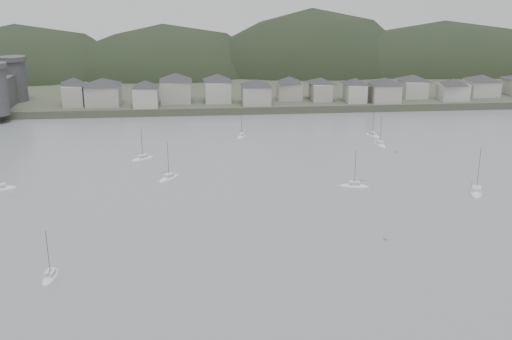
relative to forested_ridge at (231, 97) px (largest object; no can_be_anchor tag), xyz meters
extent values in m
cube|color=#383D2D|center=(-4.83, 25.60, 12.78)|extent=(900.00, 250.00, 3.00)
ellipsoid|color=black|center=(-115.70, 2.54, 1.14)|extent=(138.98, 92.48, 81.13)
ellipsoid|color=black|center=(-37.13, 3.46, 1.32)|extent=(132.08, 90.41, 79.74)
ellipsoid|color=black|center=(45.82, 3.53, -1.39)|extent=(133.88, 88.37, 101.41)
ellipsoid|color=black|center=(121.12, -1.49, 0.97)|extent=(165.81, 81.78, 82.55)
cylinder|color=#38373A|center=(-96.83, -75.40, 22.78)|extent=(10.00, 10.00, 17.00)
cube|color=#38373A|center=(-96.83, -89.40, 20.28)|extent=(3.50, 30.00, 12.00)
cube|color=#9F9D92|center=(-69.83, -87.44, 18.58)|extent=(8.34, 12.91, 8.59)
pyramid|color=#2A2A2F|center=(-69.83, -87.44, 24.37)|extent=(15.78, 15.78, 3.01)
cube|color=#9F9D92|center=(-58.15, -88.08, 18.46)|extent=(13.68, 13.35, 8.36)
pyramid|color=#2A2A2F|center=(-58.15, -88.08, 24.11)|extent=(20.07, 20.07, 2.93)
cube|color=#A4A29A|center=(-40.41, -93.38, 18.32)|extent=(9.78, 10.20, 8.08)
pyramid|color=#2A2A2F|center=(-40.41, -93.38, 23.78)|extent=(14.83, 14.83, 2.83)
cube|color=#9F9D92|center=(-28.35, -83.75, 18.83)|extent=(12.59, 13.33, 9.09)
pyramid|color=#2A2A2F|center=(-28.35, -83.75, 24.97)|extent=(19.24, 19.24, 3.18)
cube|color=#A4A29A|center=(-10.58, -85.30, 18.72)|extent=(10.74, 12.17, 8.87)
pyramid|color=#2A2A2F|center=(-10.58, -85.30, 24.70)|extent=(17.01, 17.01, 3.10)
cube|color=#9F9D92|center=(5.09, -91.87, 18.13)|extent=(11.63, 12.09, 7.69)
pyramid|color=#2A2A2F|center=(5.09, -91.87, 23.32)|extent=(17.61, 17.61, 2.69)
cube|color=#9F9D92|center=(20.42, -83.21, 18.00)|extent=(10.37, 9.35, 7.44)
pyramid|color=#2A2A2F|center=(20.42, -83.21, 23.03)|extent=(14.65, 14.65, 2.60)
cube|color=#9F9D92|center=(33.79, -85.61, 17.90)|extent=(8.24, 12.20, 7.22)
pyramid|color=#2A2A2F|center=(33.79, -85.61, 22.77)|extent=(15.17, 15.17, 2.53)
cube|color=#A4A29A|center=(47.66, -90.85, 18.02)|extent=(8.06, 10.91, 7.46)
pyramid|color=#2A2A2F|center=(47.66, -90.85, 23.05)|extent=(14.08, 14.08, 2.61)
cube|color=#9F9D92|center=(59.98, -92.34, 18.12)|extent=(11.73, 11.78, 7.66)
pyramid|color=#2A2A2F|center=(59.98, -92.34, 23.29)|extent=(17.46, 17.46, 2.68)
cube|color=#A4A29A|center=(75.80, -82.49, 17.95)|extent=(10.19, 13.02, 7.33)
pyramid|color=#2A2A2F|center=(75.80, -82.49, 22.90)|extent=(17.23, 17.23, 2.57)
cube|color=#A4A29A|center=(90.71, -91.34, 17.72)|extent=(11.70, 9.81, 6.88)
pyramid|color=#2A2A2F|center=(90.71, -91.34, 22.36)|extent=(15.97, 15.97, 2.41)
cube|color=#A4A29A|center=(107.57, -82.49, 17.78)|extent=(12.83, 12.48, 7.00)
pyramid|color=#2A2A2F|center=(107.57, -82.49, 22.51)|extent=(18.79, 18.79, 2.45)
ellipsoid|color=silver|center=(-36.91, -160.81, 11.33)|extent=(7.86, 6.72, 1.58)
cube|color=silver|center=(-36.91, -160.81, 12.42)|extent=(3.26, 3.04, 0.70)
cylinder|color=#3F3F42|center=(-36.91, -160.81, 16.42)|extent=(0.12, 0.12, 9.87)
cylinder|color=#3F3F42|center=(-38.05, -159.96, 12.97)|extent=(2.92, 2.19, 0.10)
ellipsoid|color=silver|center=(21.95, -192.97, 11.33)|extent=(8.50, 4.64, 1.62)
cube|color=silver|center=(21.95, -192.97, 12.45)|extent=(3.21, 2.47, 0.70)
cylinder|color=#3F3F42|center=(21.95, -192.97, 16.55)|extent=(0.12, 0.12, 10.13)
cylinder|color=#3F3F42|center=(23.36, -192.59, 13.00)|extent=(3.54, 1.06, 0.10)
ellipsoid|color=silver|center=(-72.55, -186.48, 11.33)|extent=(9.54, 5.88, 1.82)
ellipsoid|color=silver|center=(41.25, -151.22, 11.33)|extent=(3.29, 8.03, 1.56)
cube|color=silver|center=(41.25, -151.22, 12.42)|extent=(1.99, 2.90, 0.70)
cylinder|color=#3F3F42|center=(41.25, -151.22, 16.37)|extent=(0.12, 0.12, 9.77)
cylinder|color=#3F3F42|center=(41.40, -149.82, 12.97)|extent=(0.46, 3.51, 0.10)
ellipsoid|color=silver|center=(-48.11, -239.30, 11.33)|extent=(2.98, 7.59, 1.48)
cube|color=silver|center=(-48.11, -239.30, 12.38)|extent=(1.84, 2.72, 0.70)
cylinder|color=#3F3F42|center=(-48.11, -239.30, 16.12)|extent=(0.12, 0.12, 9.27)
cylinder|color=#3F3F42|center=(-48.00, -240.63, 12.93)|extent=(0.37, 3.33, 0.10)
ellipsoid|color=silver|center=(-4.30, -135.61, 11.33)|extent=(4.61, 6.71, 1.29)
cube|color=silver|center=(-4.30, -135.61, 12.28)|extent=(2.24, 2.64, 0.70)
cylinder|color=#3F3F42|center=(-4.30, -135.61, 15.51)|extent=(0.12, 0.12, 8.05)
cylinder|color=#3F3F42|center=(-4.79, -134.56, 12.83)|extent=(1.32, 2.67, 0.10)
ellipsoid|color=silver|center=(-28.10, -181.15, 11.33)|extent=(7.06, 8.13, 1.64)
cube|color=silver|center=(-28.10, -181.15, 12.46)|extent=(3.18, 3.38, 0.70)
cylinder|color=#3F3F42|center=(-28.10, -181.15, 16.62)|extent=(0.12, 0.12, 10.27)
cylinder|color=#3F3F42|center=(-28.99, -179.98, 13.01)|extent=(2.31, 3.00, 0.10)
ellipsoid|color=silver|center=(52.52, -200.99, 11.33)|extent=(6.82, 10.16, 1.95)
cube|color=silver|center=(52.52, -200.99, 12.61)|extent=(3.35, 3.99, 0.70)
cylinder|color=#3F3F42|center=(52.52, -200.99, 17.57)|extent=(0.12, 0.12, 12.17)
cylinder|color=#3F3F42|center=(51.80, -199.39, 13.16)|extent=(1.88, 4.04, 0.10)
ellipsoid|color=silver|center=(42.19, -138.95, 11.33)|extent=(5.23, 7.73, 1.48)
cube|color=silver|center=(42.19, -138.95, 12.38)|extent=(2.56, 3.04, 0.70)
cylinder|color=#3F3F42|center=(42.19, -138.95, 16.12)|extent=(0.12, 0.12, 9.26)
cylinder|color=#3F3F42|center=(41.64, -140.17, 12.93)|extent=(1.48, 3.08, 0.10)
sphere|color=#B9703D|center=(43.97, -160.40, 11.43)|extent=(0.70, 0.70, 0.70)
sphere|color=#B9703D|center=(19.92, -228.14, 11.43)|extent=(0.70, 0.70, 0.70)
camera|label=1|loc=(-19.74, -348.30, 65.52)|focal=43.65mm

